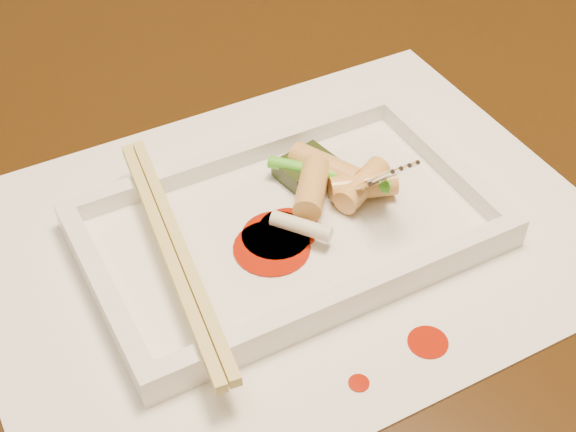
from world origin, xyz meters
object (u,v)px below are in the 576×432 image
table (151,265)px  fork (372,89)px  plate_base (288,231)px  placemat (288,237)px  chopstick_a (168,252)px

table → fork: bearing=-35.3°
table → fork: 0.25m
plate_base → fork: 0.11m
plate_base → table: bearing=119.7°
placemat → fork: 0.11m
plate_base → fork: fork is taller
placemat → fork: (0.07, 0.02, 0.08)m
plate_base → chopstick_a: 0.08m
table → chopstick_a: 0.17m
table → plate_base: plate_base is taller
table → placemat: bearing=-60.3°
plate_base → chopstick_a: chopstick_a is taller
table → fork: fork is taller
table → fork: (0.13, -0.10, 0.18)m
chopstick_a → table: bearing=81.4°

